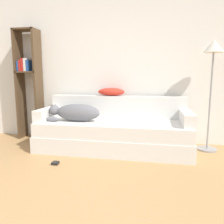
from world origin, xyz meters
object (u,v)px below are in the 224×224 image
Objects in this scene: laptop at (120,122)px; floor_lamp at (213,62)px; couch at (113,135)px; dog at (75,112)px; power_adapter at (55,163)px; throw_pillow at (111,92)px; bookshelf at (28,79)px.

laptop is 0.22× the size of floor_lamp.
laptop is (0.11, -0.08, 0.22)m from couch.
dog is 0.49× the size of floor_lamp.
dog is 9.80× the size of power_adapter.
bookshelf reaches higher than throw_pillow.
couch is 2.86× the size of dog.
floor_lamp is at bearing 9.35° from dog.
power_adapter is (-0.05, -0.61, -0.53)m from dog.
couch is 1.40× the size of floor_lamp.
floor_lamp reaches higher than laptop.
bookshelf is (-0.99, 0.44, 0.47)m from dog.
bookshelf reaches higher than laptop.
floor_lamp reaches higher than throw_pillow.
bookshelf is at bearing -179.62° from throw_pillow.
floor_lamp is (2.88, -0.13, 0.23)m from bookshelf.
throw_pillow is (0.44, 0.45, 0.28)m from dog.
laptop is 0.63m from throw_pillow.
throw_pillow is 5.47× the size of power_adapter.
laptop is at bearing -64.96° from throw_pillow.
laptop reaches higher than couch.
dog is at bearing -134.38° from throw_pillow.
laptop is at bearing -166.30° from floor_lamp.
bookshelf is 23.54× the size of power_adapter.
floor_lamp is at bearing 25.32° from power_adapter.
throw_pillow is at bearing 174.48° from floor_lamp.
laptop is at bearing 41.40° from power_adapter.
throw_pillow reaches higher than couch.
couch is at bearing 138.87° from laptop.
power_adapter is at bearing -94.64° from dog.
power_adapter is at bearing -48.25° from bookshelf.
couch is at bearing -74.89° from throw_pillow.
throw_pillow is at bearing 65.11° from power_adapter.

